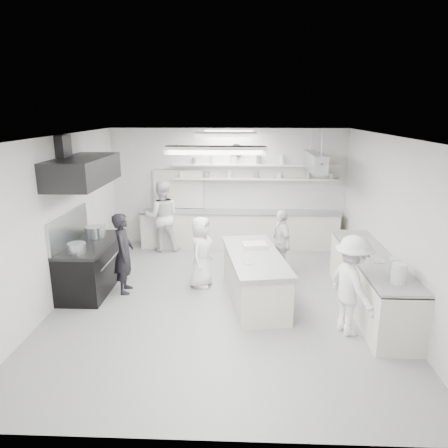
{
  "coord_description": "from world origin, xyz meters",
  "views": [
    {
      "loc": [
        0.33,
        -7.26,
        3.44
      ],
      "look_at": [
        0.01,
        0.6,
        1.31
      ],
      "focal_mm": 33.84,
      "sensor_mm": 36.0,
      "label": 1
    }
  ],
  "objects_px": {
    "stove": "(91,267)",
    "right_counter": "(371,283)",
    "cook_back": "(162,216)",
    "prep_island": "(254,278)",
    "back_counter": "(240,229)",
    "cook_stove": "(124,253)"
  },
  "relations": [
    {
      "from": "stove",
      "to": "right_counter",
      "type": "bearing_deg",
      "value": -6.52
    },
    {
      "from": "right_counter",
      "to": "cook_back",
      "type": "height_order",
      "value": "cook_back"
    },
    {
      "from": "prep_island",
      "to": "stove",
      "type": "bearing_deg",
      "value": 164.27
    },
    {
      "from": "right_counter",
      "to": "cook_back",
      "type": "xyz_separation_m",
      "value": [
        -4.27,
        3.03,
        0.41
      ]
    },
    {
      "from": "back_counter",
      "to": "cook_stove",
      "type": "relative_size",
      "value": 3.18
    },
    {
      "from": "cook_stove",
      "to": "stove",
      "type": "bearing_deg",
      "value": 75.27
    },
    {
      "from": "right_counter",
      "to": "prep_island",
      "type": "height_order",
      "value": "right_counter"
    },
    {
      "from": "cook_back",
      "to": "cook_stove",
      "type": "bearing_deg",
      "value": 75.71
    },
    {
      "from": "right_counter",
      "to": "prep_island",
      "type": "distance_m",
      "value": 2.07
    },
    {
      "from": "back_counter",
      "to": "right_counter",
      "type": "xyz_separation_m",
      "value": [
        2.35,
        -3.4,
        0.01
      ]
    },
    {
      "from": "stove",
      "to": "cook_back",
      "type": "height_order",
      "value": "cook_back"
    },
    {
      "from": "stove",
      "to": "cook_stove",
      "type": "relative_size",
      "value": 1.15
    },
    {
      "from": "cook_stove",
      "to": "back_counter",
      "type": "bearing_deg",
      "value": -43.6
    },
    {
      "from": "back_counter",
      "to": "right_counter",
      "type": "height_order",
      "value": "right_counter"
    },
    {
      "from": "right_counter",
      "to": "cook_stove",
      "type": "height_order",
      "value": "cook_stove"
    },
    {
      "from": "right_counter",
      "to": "prep_island",
      "type": "relative_size",
      "value": 1.44
    },
    {
      "from": "stove",
      "to": "cook_back",
      "type": "relative_size",
      "value": 1.02
    },
    {
      "from": "stove",
      "to": "prep_island",
      "type": "distance_m",
      "value": 3.22
    },
    {
      "from": "stove",
      "to": "back_counter",
      "type": "xyz_separation_m",
      "value": [
        2.9,
        2.8,
        0.01
      ]
    },
    {
      "from": "cook_stove",
      "to": "prep_island",
      "type": "bearing_deg",
      "value": -102.34
    },
    {
      "from": "cook_back",
      "to": "stove",
      "type": "bearing_deg",
      "value": 60.12
    },
    {
      "from": "right_counter",
      "to": "prep_island",
      "type": "xyz_separation_m",
      "value": [
        -2.05,
        0.24,
        -0.05
      ]
    }
  ]
}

